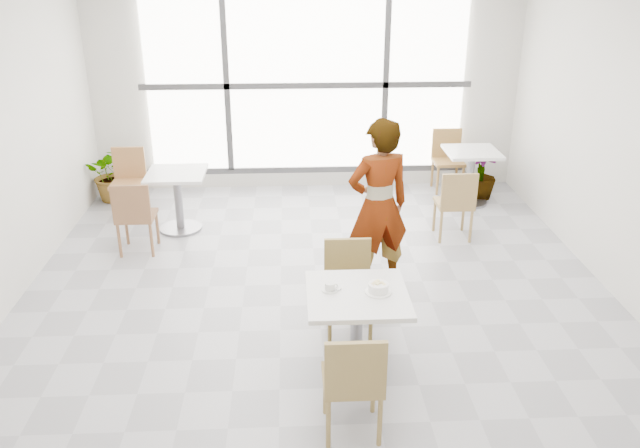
{
  "coord_description": "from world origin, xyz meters",
  "views": [
    {
      "loc": [
        -0.26,
        -5.54,
        3.24
      ],
      "look_at": [
        0.0,
        -0.3,
        1.0
      ],
      "focal_mm": 36.21,
      "sensor_mm": 36.0,
      "label": 1
    }
  ],
  "objects_px": {
    "person": "(378,206)",
    "plant_right": "(481,173)",
    "coffee_cup": "(330,287)",
    "bg_chair_right_far": "(447,156)",
    "bg_chair_left_near": "(134,213)",
    "plant_left": "(113,173)",
    "bg_table_right": "(471,169)",
    "oatmeal_bowl": "(378,288)",
    "main_table": "(357,318)",
    "bg_chair_left_far": "(129,177)",
    "chair_near": "(354,379)",
    "bg_table_left": "(178,193)",
    "chair_far": "(348,281)",
    "bg_chair_right_near": "(456,201)"
  },
  "relations": [
    {
      "from": "plant_left",
      "to": "plant_right",
      "type": "xyz_separation_m",
      "value": [
        5.1,
        -0.2,
        -0.01
      ]
    },
    {
      "from": "bg_chair_left_near",
      "to": "bg_chair_left_far",
      "type": "distance_m",
      "value": 1.33
    },
    {
      "from": "oatmeal_bowl",
      "to": "bg_chair_right_far",
      "type": "xyz_separation_m",
      "value": [
        1.6,
        4.4,
        -0.29
      ]
    },
    {
      "from": "main_table",
      "to": "plant_right",
      "type": "xyz_separation_m",
      "value": [
        2.15,
        3.97,
        -0.15
      ]
    },
    {
      "from": "bg_table_right",
      "to": "plant_right",
      "type": "relative_size",
      "value": 1.0
    },
    {
      "from": "main_table",
      "to": "chair_near",
      "type": "bearing_deg",
      "value": -97.46
    },
    {
      "from": "plant_left",
      "to": "chair_far",
      "type": "bearing_deg",
      "value": -50.02
    },
    {
      "from": "chair_near",
      "to": "plant_right",
      "type": "distance_m",
      "value": 5.25
    },
    {
      "from": "chair_far",
      "to": "plant_left",
      "type": "xyz_separation_m",
      "value": [
        -2.95,
        3.51,
        -0.11
      ]
    },
    {
      "from": "bg_chair_left_far",
      "to": "oatmeal_bowl",
      "type": "bearing_deg",
      "value": -52.92
    },
    {
      "from": "oatmeal_bowl",
      "to": "bg_table_left",
      "type": "height_order",
      "value": "oatmeal_bowl"
    },
    {
      "from": "main_table",
      "to": "bg_chair_left_near",
      "type": "bearing_deg",
      "value": 133.51
    },
    {
      "from": "coffee_cup",
      "to": "bg_chair_right_far",
      "type": "height_order",
      "value": "bg_chair_right_far"
    },
    {
      "from": "oatmeal_bowl",
      "to": "plant_left",
      "type": "distance_m",
      "value": 5.23
    },
    {
      "from": "chair_far",
      "to": "bg_chair_right_far",
      "type": "height_order",
      "value": "same"
    },
    {
      "from": "chair_far",
      "to": "bg_table_left",
      "type": "distance_m",
      "value": 3.06
    },
    {
      "from": "bg_chair_right_far",
      "to": "plant_left",
      "type": "height_order",
      "value": "bg_chair_right_far"
    },
    {
      "from": "chair_near",
      "to": "plant_right",
      "type": "height_order",
      "value": "chair_near"
    },
    {
      "from": "person",
      "to": "plant_right",
      "type": "distance_m",
      "value": 3.11
    },
    {
      "from": "main_table",
      "to": "bg_table_right",
      "type": "xyz_separation_m",
      "value": [
        1.94,
        3.8,
        -0.04
      ]
    },
    {
      "from": "coffee_cup",
      "to": "bg_table_right",
      "type": "relative_size",
      "value": 0.21
    },
    {
      "from": "person",
      "to": "plant_right",
      "type": "bearing_deg",
      "value": -141.96
    },
    {
      "from": "oatmeal_bowl",
      "to": "plant_left",
      "type": "height_order",
      "value": "oatmeal_bowl"
    },
    {
      "from": "bg_chair_left_far",
      "to": "bg_chair_right_near",
      "type": "relative_size",
      "value": 1.0
    },
    {
      "from": "bg_table_right",
      "to": "plant_left",
      "type": "relative_size",
      "value": 0.97
    },
    {
      "from": "chair_near",
      "to": "bg_chair_right_near",
      "type": "height_order",
      "value": "same"
    },
    {
      "from": "main_table",
      "to": "bg_chair_left_far",
      "type": "distance_m",
      "value": 4.51
    },
    {
      "from": "oatmeal_bowl",
      "to": "plant_right",
      "type": "xyz_separation_m",
      "value": [
        1.99,
        3.98,
        -0.42
      ]
    },
    {
      "from": "oatmeal_bowl",
      "to": "bg_chair_left_far",
      "type": "bearing_deg",
      "value": 127.08
    },
    {
      "from": "bg_chair_left_far",
      "to": "bg_table_left",
      "type": "bearing_deg",
      "value": -39.85
    },
    {
      "from": "chair_near",
      "to": "bg_table_left",
      "type": "distance_m",
      "value": 4.23
    },
    {
      "from": "person",
      "to": "bg_chair_right_far",
      "type": "xyz_separation_m",
      "value": [
        1.4,
        2.91,
        -0.39
      ]
    },
    {
      "from": "main_table",
      "to": "bg_chair_right_near",
      "type": "bearing_deg",
      "value": 60.91
    },
    {
      "from": "bg_table_left",
      "to": "plant_right",
      "type": "xyz_separation_m",
      "value": [
        4.04,
        0.9,
        -0.11
      ]
    },
    {
      "from": "main_table",
      "to": "chair_near",
      "type": "xyz_separation_m",
      "value": [
        -0.1,
        -0.76,
        -0.02
      ]
    },
    {
      "from": "chair_far",
      "to": "bg_chair_left_near",
      "type": "xyz_separation_m",
      "value": [
        -2.26,
        1.73,
        0.0
      ]
    },
    {
      "from": "bg_table_left",
      "to": "chair_far",
      "type": "bearing_deg",
      "value": -52.03
    },
    {
      "from": "main_table",
      "to": "bg_table_right",
      "type": "bearing_deg",
      "value": 62.88
    },
    {
      "from": "chair_near",
      "to": "bg_chair_left_far",
      "type": "distance_m",
      "value": 5.1
    },
    {
      "from": "main_table",
      "to": "bg_chair_right_far",
      "type": "xyz_separation_m",
      "value": [
        1.76,
        4.39,
        -0.02
      ]
    },
    {
      "from": "chair_near",
      "to": "bg_chair_left_near",
      "type": "height_order",
      "value": "same"
    },
    {
      "from": "person",
      "to": "plant_right",
      "type": "relative_size",
      "value": 2.38
    },
    {
      "from": "chair_far",
      "to": "bg_table_right",
      "type": "relative_size",
      "value": 1.16
    },
    {
      "from": "bg_chair_right_near",
      "to": "plant_right",
      "type": "xyz_separation_m",
      "value": [
        0.71,
        1.38,
        -0.13
      ]
    },
    {
      "from": "coffee_cup",
      "to": "bg_table_left",
      "type": "bearing_deg",
      "value": 119.08
    },
    {
      "from": "main_table",
      "to": "chair_far",
      "type": "relative_size",
      "value": 0.92
    },
    {
      "from": "bg_table_right",
      "to": "plant_right",
      "type": "height_order",
      "value": "same"
    },
    {
      "from": "bg_chair_left_near",
      "to": "plant_left",
      "type": "distance_m",
      "value": 1.91
    },
    {
      "from": "main_table",
      "to": "person",
      "type": "xyz_separation_m",
      "value": [
        0.36,
        1.49,
        0.37
      ]
    },
    {
      "from": "coffee_cup",
      "to": "bg_table_right",
      "type": "bearing_deg",
      "value": 60.08
    }
  ]
}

